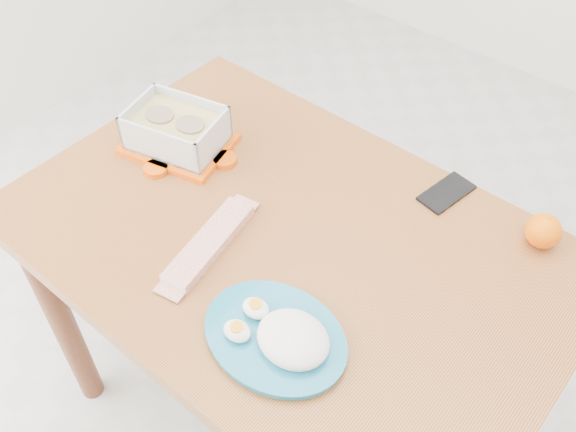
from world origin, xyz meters
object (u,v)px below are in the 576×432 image
Objects in this scene: dining_table at (288,274)px; orange_fruit at (543,231)px; food_container at (176,130)px; rice_plate at (281,335)px; smartphone at (446,193)px.

orange_fruit is (0.37, 0.29, 0.15)m from dining_table.
rice_plate is (0.49, -0.24, -0.02)m from food_container.
rice_plate is (-0.23, -0.48, -0.01)m from orange_fruit.
dining_table is at bearing -21.83° from food_container.
orange_fruit reaches higher than dining_table.
food_container is 2.13× the size of smartphone.
dining_table is at bearing -141.67° from orange_fruit.
rice_plate is 2.17× the size of smartphone.
rice_plate is 0.48m from smartphone.
rice_plate is at bearing -52.80° from dining_table.
dining_table is 0.50m from orange_fruit.
dining_table is 16.06× the size of orange_fruit.
dining_table is 9.00× the size of smartphone.
food_container is 0.76m from orange_fruit.
rice_plate is (0.14, -0.19, 0.14)m from dining_table.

